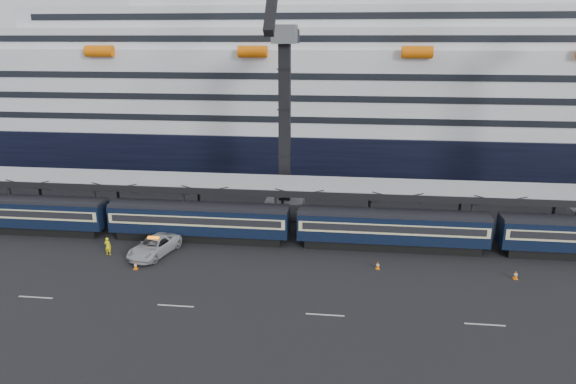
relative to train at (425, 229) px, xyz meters
name	(u,v)px	position (x,y,z in m)	size (l,w,h in m)	color
ground	(498,300)	(4.65, -10.00, -2.20)	(260.00, 260.00, 0.00)	black
train	(425,229)	(0.00, 0.00, 0.00)	(133.05, 3.00, 4.05)	black
canopy	(468,190)	(4.65, 4.00, 3.05)	(130.00, 6.25, 5.53)	#9B9FA3
cruise_ship	(422,91)	(3.57, 35.99, 10.14)	(214.09, 28.84, 34.00)	black
crane_dark_near	(284,117)	(-15.35, 8.59, 9.73)	(4.50, 17.75, 35.08)	#52545A
pickup_truck	(154,246)	(-26.72, -4.42, -1.33)	(2.89, 6.27, 1.74)	#A9AAB0
worker	(108,246)	(-31.24, -4.99, -1.28)	(0.67, 0.44, 1.83)	#FFF10D
traffic_cone_b	(135,265)	(-27.26, -7.83, -1.82)	(0.38, 0.38, 0.76)	orange
traffic_cone_c	(378,265)	(-4.88, -5.13, -1.82)	(0.38, 0.38, 0.77)	orange
traffic_cone_d	(516,275)	(7.23, -5.78, -1.79)	(0.41, 0.41, 0.83)	orange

